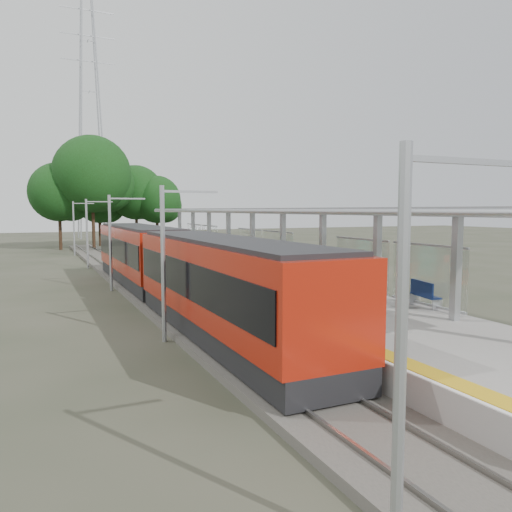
{
  "coord_description": "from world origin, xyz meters",
  "views": [
    {
      "loc": [
        -10.48,
        -9.78,
        4.58
      ],
      "look_at": [
        -0.3,
        12.45,
        2.3
      ],
      "focal_mm": 35.0,
      "sensor_mm": 36.0,
      "label": 1
    }
  ],
  "objects_px": {
    "train": "(170,264)",
    "litter_bin": "(246,261)",
    "bench_near": "(424,293)",
    "bench_far": "(218,252)",
    "bench_mid": "(286,266)",
    "info_pillar_far": "(205,249)",
    "info_pillar_near": "(371,286)"
  },
  "relations": [
    {
      "from": "train",
      "to": "litter_bin",
      "type": "distance_m",
      "value": 7.9
    },
    {
      "from": "bench_near",
      "to": "bench_far",
      "type": "bearing_deg",
      "value": 104.23
    },
    {
      "from": "bench_mid",
      "to": "litter_bin",
      "type": "xyz_separation_m",
      "value": [
        -0.28,
        4.65,
        -0.12
      ]
    },
    {
      "from": "bench_mid",
      "to": "litter_bin",
      "type": "relative_size",
      "value": 1.79
    },
    {
      "from": "info_pillar_far",
      "to": "litter_bin",
      "type": "xyz_separation_m",
      "value": [
        0.7,
        -5.75,
        -0.3
      ]
    },
    {
      "from": "bench_mid",
      "to": "litter_bin",
      "type": "height_order",
      "value": "bench_mid"
    },
    {
      "from": "info_pillar_far",
      "to": "litter_bin",
      "type": "distance_m",
      "value": 5.8
    },
    {
      "from": "bench_mid",
      "to": "bench_near",
      "type": "bearing_deg",
      "value": -73.98
    },
    {
      "from": "train",
      "to": "bench_near",
      "type": "distance_m",
      "value": 11.33
    },
    {
      "from": "info_pillar_near",
      "to": "bench_near",
      "type": "bearing_deg",
      "value": -8.2
    },
    {
      "from": "bench_far",
      "to": "info_pillar_near",
      "type": "height_order",
      "value": "info_pillar_near"
    },
    {
      "from": "bench_far",
      "to": "litter_bin",
      "type": "relative_size",
      "value": 1.67
    },
    {
      "from": "train",
      "to": "info_pillar_near",
      "type": "relative_size",
      "value": 15.52
    },
    {
      "from": "info_pillar_near",
      "to": "info_pillar_far",
      "type": "bearing_deg",
      "value": 108.56
    },
    {
      "from": "bench_mid",
      "to": "info_pillar_near",
      "type": "bearing_deg",
      "value": -85.24
    },
    {
      "from": "bench_near",
      "to": "info_pillar_near",
      "type": "bearing_deg",
      "value": 164.93
    },
    {
      "from": "info_pillar_far",
      "to": "info_pillar_near",
      "type": "bearing_deg",
      "value": -77.52
    },
    {
      "from": "train",
      "to": "bench_mid",
      "type": "bearing_deg",
      "value": 3.8
    },
    {
      "from": "bench_far",
      "to": "litter_bin",
      "type": "bearing_deg",
      "value": -78.53
    },
    {
      "from": "bench_mid",
      "to": "info_pillar_far",
      "type": "relative_size",
      "value": 0.95
    },
    {
      "from": "bench_near",
      "to": "info_pillar_far",
      "type": "height_order",
      "value": "info_pillar_far"
    },
    {
      "from": "bench_mid",
      "to": "info_pillar_near",
      "type": "distance_m",
      "value": 8.41
    },
    {
      "from": "train",
      "to": "info_pillar_near",
      "type": "xyz_separation_m",
      "value": [
        5.39,
        -7.94,
        -0.28
      ]
    },
    {
      "from": "bench_near",
      "to": "litter_bin",
      "type": "relative_size",
      "value": 1.57
    },
    {
      "from": "train",
      "to": "litter_bin",
      "type": "relative_size",
      "value": 28.66
    },
    {
      "from": "bench_near",
      "to": "bench_mid",
      "type": "height_order",
      "value": "bench_mid"
    },
    {
      "from": "train",
      "to": "info_pillar_far",
      "type": "bearing_deg",
      "value": 63.74
    },
    {
      "from": "bench_mid",
      "to": "bench_far",
      "type": "height_order",
      "value": "bench_mid"
    },
    {
      "from": "bench_mid",
      "to": "bench_far",
      "type": "relative_size",
      "value": 1.07
    },
    {
      "from": "info_pillar_far",
      "to": "bench_near",
      "type": "bearing_deg",
      "value": -72.51
    },
    {
      "from": "bench_mid",
      "to": "info_pillar_near",
      "type": "xyz_separation_m",
      "value": [
        -0.93,
        -8.36,
        0.17
      ]
    },
    {
      "from": "train",
      "to": "info_pillar_near",
      "type": "height_order",
      "value": "train"
    }
  ]
}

